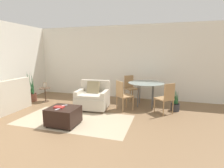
{
  "coord_description": "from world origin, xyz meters",
  "views": [
    {
      "loc": [
        2.22,
        -3.15,
        1.73
      ],
      "look_at": [
        0.66,
        2.1,
        0.75
      ],
      "focal_mm": 28.0,
      "sensor_mm": 36.0,
      "label": 1
    }
  ],
  "objects": [
    {
      "name": "dining_chair_near_left",
      "position": [
        1.07,
        1.86,
        0.52
      ],
      "size": [
        0.59,
        0.59,
        0.9
      ],
      "color": "tan",
      "rests_on": "ground_plane"
    },
    {
      "name": "wall_back",
      "position": [
        0.0,
        3.44,
        1.38
      ],
      "size": [
        12.0,
        0.06,
        2.75
      ],
      "color": "white",
      "rests_on": "ground_plane"
    },
    {
      "name": "tv_remote_secondary",
      "position": [
        -0.09,
        0.21,
        0.44
      ],
      "size": [
        0.08,
        0.15,
        0.01
      ],
      "color": "#B7B7BC",
      "rests_on": "ottoman"
    },
    {
      "name": "ottoman",
      "position": [
        -0.04,
        0.36,
        0.24
      ],
      "size": [
        0.7,
        0.61,
        0.44
      ],
      "color": "black",
      "rests_on": "ground_plane"
    },
    {
      "name": "dining_chair_far_left",
      "position": [
        1.07,
        3.13,
        0.52
      ],
      "size": [
        0.59,
        0.59,
        0.9
      ],
      "color": "tan",
      "rests_on": "ground_plane"
    },
    {
      "name": "tv_remote_primary",
      "position": [
        -0.1,
        0.51,
        0.44
      ],
      "size": [
        0.12,
        0.14,
        0.01
      ],
      "color": "#B7B7BC",
      "rests_on": "ottoman"
    },
    {
      "name": "wall_left",
      "position": [
        -2.85,
        1.5,
        1.38
      ],
      "size": [
        0.06,
        12.0,
        2.75
      ],
      "color": "white",
      "rests_on": "ground_plane"
    },
    {
      "name": "dining_chair_near_right",
      "position": [
        2.33,
        1.86,
        0.52
      ],
      "size": [
        0.59,
        0.59,
        0.9
      ],
      "color": "tan",
      "rests_on": "ground_plane"
    },
    {
      "name": "book_stack",
      "position": [
        -0.13,
        0.32,
        0.45
      ],
      "size": [
        0.25,
        0.18,
        0.03
      ],
      "color": "#B72D28",
      "rests_on": "ottoman"
    },
    {
      "name": "side_table",
      "position": [
        -1.79,
        1.99,
        0.36
      ],
      "size": [
        0.41,
        0.41,
        0.51
      ],
      "color": "#4C3828",
      "rests_on": "ground_plane"
    },
    {
      "name": "potted_plant",
      "position": [
        -2.34,
        1.92,
        0.25
      ],
      "size": [
        0.36,
        0.36,
        1.11
      ],
      "color": "brown",
      "rests_on": "ground_plane"
    },
    {
      "name": "dining_table",
      "position": [
        1.7,
        2.5,
        0.7
      ],
      "size": [
        1.16,
        1.16,
        0.78
      ],
      "color": "#8C9E99",
      "rests_on": "ground_plane"
    },
    {
      "name": "picture_frame",
      "position": [
        -1.79,
        1.99,
        0.6
      ],
      "size": [
        0.13,
        0.07,
        0.19
      ],
      "color": "#8C6647",
      "rests_on": "side_table"
    },
    {
      "name": "area_rug",
      "position": [
        0.05,
        0.73,
        0.0
      ],
      "size": [
        2.92,
        1.5,
        0.01
      ],
      "color": "tan",
      "rests_on": "ground_plane"
    },
    {
      "name": "ground_plane",
      "position": [
        0.0,
        0.0,
        0.0
      ],
      "size": [
        20.0,
        20.0,
        0.0
      ],
      "primitive_type": "plane",
      "color": "brown"
    },
    {
      "name": "potted_plant_small",
      "position": [
        2.61,
        2.25,
        0.18
      ],
      "size": [
        0.25,
        0.25,
        0.67
      ],
      "color": "#333338",
      "rests_on": "ground_plane"
    },
    {
      "name": "armchair",
      "position": [
        0.14,
        1.75,
        0.34
      ],
      "size": [
        1.01,
        0.9,
        0.86
      ],
      "color": "beige",
      "rests_on": "ground_plane"
    }
  ]
}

